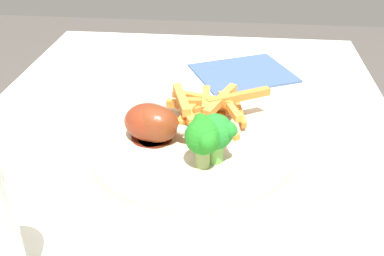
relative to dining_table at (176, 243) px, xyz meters
name	(u,v)px	position (x,y,z in m)	size (l,w,h in m)	color
dining_table	(176,243)	(0.00, 0.00, 0.00)	(1.02, 0.65, 0.75)	silver
dinner_plate	(192,144)	(0.05, -0.02, 0.14)	(0.28, 0.28, 0.01)	beige
broccoli_floret_front	(204,137)	(-0.01, -0.04, 0.19)	(0.06, 0.05, 0.07)	#8FA65E
broccoli_floret_middle	(215,133)	(0.01, -0.05, 0.19)	(0.05, 0.05, 0.07)	#73BB4F
carrot_fries_pile	(209,106)	(0.10, -0.04, 0.17)	(0.14, 0.15, 0.05)	orange
chicken_drumstick_near	(158,124)	(0.05, 0.03, 0.17)	(0.06, 0.13, 0.05)	#521D0E
chicken_drumstick_far	(153,123)	(0.05, 0.04, 0.17)	(0.07, 0.13, 0.05)	#581B0E
napkin	(243,73)	(0.31, -0.09, 0.14)	(0.17, 0.14, 0.00)	#3D5684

